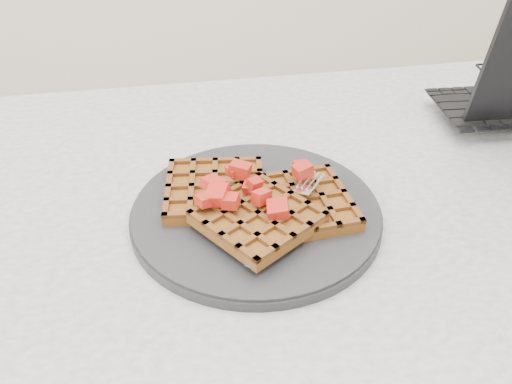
% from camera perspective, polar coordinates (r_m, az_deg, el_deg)
% --- Properties ---
extents(table, '(1.20, 0.80, 0.75)m').
position_cam_1_polar(table, '(0.78, 7.09, -8.51)').
color(table, '#BCBCBA').
rests_on(table, ground).
extents(plate, '(0.30, 0.30, 0.02)m').
position_cam_1_polar(plate, '(0.69, 0.00, -2.16)').
color(plate, black).
rests_on(plate, table).
extents(waffles, '(0.23, 0.22, 0.03)m').
position_cam_1_polar(waffles, '(0.67, 0.07, -1.06)').
color(waffles, brown).
rests_on(waffles, plate).
extents(strawberry_pile, '(0.15, 0.15, 0.02)m').
position_cam_1_polar(strawberry_pile, '(0.66, 0.00, 0.98)').
color(strawberry_pile, '#960F09').
rests_on(strawberry_pile, waffles).
extents(fork, '(0.13, 0.16, 0.02)m').
position_cam_1_polar(fork, '(0.66, 3.57, -2.62)').
color(fork, silver).
rests_on(fork, plate).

